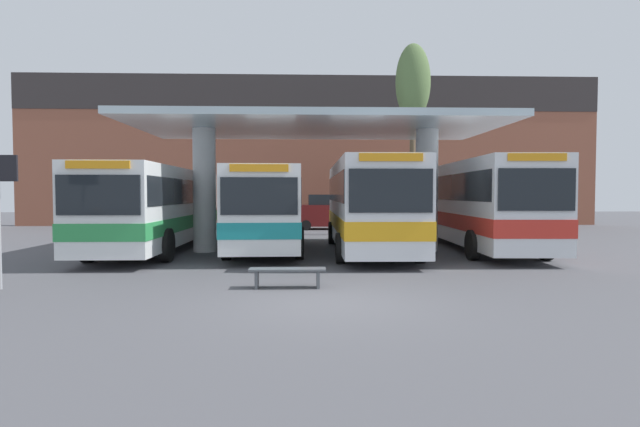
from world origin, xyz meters
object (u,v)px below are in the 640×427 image
transit_bus_right_bay (368,203)px  transit_bus_far_right_bay (479,202)px  transit_bus_left_bay (159,205)px  waiting_bench_near_pillar (287,273)px  parked_car_street (329,212)px  poplar_tree_behind_left (413,86)px  transit_bus_center_bay (267,205)px

transit_bus_right_bay → transit_bus_far_right_bay: 4.50m
transit_bus_left_bay → transit_bus_right_bay: 8.11m
waiting_bench_near_pillar → parked_car_street: parked_car_street is taller
waiting_bench_near_pillar → parked_car_street: 19.30m
transit_bus_right_bay → waiting_bench_near_pillar: bearing=69.3°
transit_bus_left_bay → transit_bus_far_right_bay: size_ratio=1.06×
transit_bus_right_bay → poplar_tree_behind_left: (3.37, 7.74, 6.06)m
parked_car_street → transit_bus_right_bay: bearing=-86.9°
transit_bus_left_bay → waiting_bench_near_pillar: 9.67m
transit_bus_left_bay → waiting_bench_near_pillar: size_ratio=6.43×
transit_bus_center_bay → transit_bus_far_right_bay: (8.36, -0.53, 0.14)m
transit_bus_right_bay → poplar_tree_behind_left: size_ratio=1.03×
transit_bus_left_bay → poplar_tree_behind_left: poplar_tree_behind_left is taller
transit_bus_right_bay → transit_bus_far_right_bay: size_ratio=0.97×
transit_bus_left_bay → transit_bus_center_bay: bearing=-174.4°
transit_bus_left_bay → parked_car_street: (7.21, 11.18, -0.73)m
transit_bus_far_right_bay → parked_car_street: bearing=-62.5°
parked_car_street → waiting_bench_near_pillar: bearing=-96.9°
transit_bus_center_bay → parked_car_street: 11.22m
transit_bus_right_bay → poplar_tree_behind_left: poplar_tree_behind_left is taller
parked_car_street → transit_bus_left_bay: bearing=-123.8°
transit_bus_center_bay → parked_car_street: size_ratio=2.36×
waiting_bench_near_pillar → transit_bus_right_bay: bearing=68.6°
transit_bus_center_bay → transit_bus_far_right_bay: transit_bus_far_right_bay is taller
transit_bus_far_right_bay → poplar_tree_behind_left: size_ratio=1.06×
parked_car_street → transit_bus_far_right_bay: bearing=-65.8°
transit_bus_right_bay → parked_car_street: (-0.86, 11.96, -0.81)m
transit_bus_right_bay → parked_car_street: 12.02m
transit_bus_right_bay → waiting_bench_near_pillar: 7.91m
transit_bus_far_right_bay → poplar_tree_behind_left: (-1.08, 7.08, 6.03)m
waiting_bench_near_pillar → poplar_tree_behind_left: 17.88m
transit_bus_center_bay → poplar_tree_behind_left: poplar_tree_behind_left is taller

